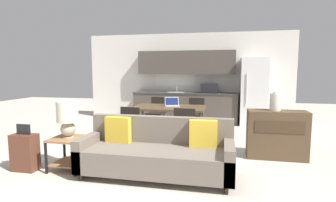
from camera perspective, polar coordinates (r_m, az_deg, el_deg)
The scene contains 16 objects.
ground_plane at distance 4.03m, azimuth -5.33°, elevation -15.99°, with size 20.00×20.00×0.00m, color beige.
wall_back at distance 8.26m, azimuth 4.06°, elevation 5.22°, with size 6.40×0.07×2.70m.
kitchen_counter at distance 7.99m, azimuth 3.87°, elevation 1.50°, with size 3.12×0.65×2.15m.
refrigerator at distance 7.85m, azimuth 18.09°, elevation 1.95°, with size 0.74×0.73×1.92m.
dining_table at distance 5.85m, azimuth 0.12°, elevation -1.81°, with size 1.60×0.98×0.75m.
couch at distance 3.95m, azimuth -2.42°, elevation -11.21°, with size 2.22×0.80×0.84m.
side_table at distance 4.44m, azimuth -20.80°, elevation -9.53°, with size 0.51×0.51×0.51m.
table_lamp at distance 4.35m, azimuth -21.04°, elevation -3.13°, with size 0.33×0.33×0.57m.
credenza at distance 5.05m, azimuth 22.55°, elevation -6.74°, with size 1.00×0.40×0.85m.
vase at distance 4.97m, azimuth 22.32°, elevation -0.15°, with size 0.19×0.19×0.33m.
dining_chair_far_right at distance 6.65m, azimuth 6.02°, elevation -2.55°, with size 0.45×0.45×0.86m.
dining_chair_near_left at distance 5.18m, azimuth -7.56°, elevation -5.17°, with size 0.47×0.47×0.86m.
dining_chair_near_right at distance 4.98m, azimuth 3.89°, elevation -5.61°, with size 0.45×0.45×0.86m.
dining_chair_far_left at distance 6.83m, azimuth -2.51°, elevation -2.27°, with size 0.48×0.48×0.86m.
laptop at distance 5.95m, azimuth 0.89°, elevation -0.64°, with size 0.38×0.34×0.20m.
suitcase at distance 4.69m, azimuth -28.71°, elevation -9.72°, with size 0.38×0.22×0.73m.
Camera 1 is at (1.11, -3.55, 1.54)m, focal length 28.00 mm.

